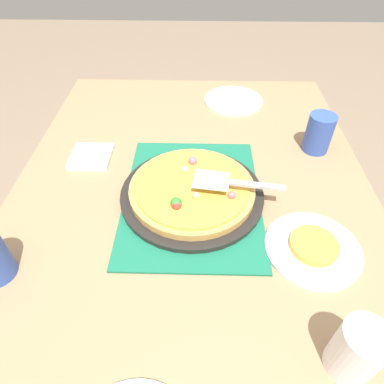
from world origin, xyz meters
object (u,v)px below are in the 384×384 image
plate_far_right (313,249)px  cup_near (357,351)px  plate_side (233,101)px  served_slice_right (314,245)px  cup_corner (319,133)px  napkin_stack (91,156)px  pizza (192,189)px  pizza_pan (192,194)px  pizza_server (230,182)px

plate_far_right → cup_near: cup_near is taller
plate_side → served_slice_right: size_ratio=2.00×
cup_corner → napkin_stack: (-0.07, 0.69, -0.05)m
pizza → plate_side: bearing=-15.5°
cup_corner → cup_near: bearing=171.4°
pizza_pan → served_slice_right: (-0.17, -0.28, 0.01)m
cup_corner → pizza_pan: bearing=120.8°
plate_far_right → served_slice_right: served_slice_right is taller
pizza_pan → served_slice_right: bearing=-120.6°
pizza → plate_side: 0.54m
cup_near → pizza_server: (0.40, 0.19, 0.01)m
plate_side → cup_near: size_ratio=1.83×
pizza → plate_far_right: (-0.17, -0.28, -0.03)m
plate_far_right → plate_side: bearing=11.3°
pizza_pan → pizza_server: pizza_server is taller
pizza_pan → plate_side: pizza_pan is taller
served_slice_right → pizza_server: size_ratio=0.47×
plate_side → cup_corner: size_ratio=1.83×
plate_far_right → plate_side: same height
served_slice_right → plate_side: bearing=11.3°
served_slice_right → pizza_server: bearing=50.5°
cup_near → plate_side: bearing=8.4°
pizza → cup_near: 0.50m
cup_corner → plate_side: bearing=38.4°
plate_far_right → napkin_stack: napkin_stack is taller
pizza → plate_far_right: pizza is taller
cup_near → cup_corner: same height
pizza_pan → pizza: (-0.00, 0.00, 0.02)m
plate_far_right → cup_near: (-0.25, -0.00, 0.06)m
served_slice_right → napkin_stack: 0.68m
plate_far_right → pizza_server: pizza_server is taller
plate_side → cup_near: bearing=-171.6°
napkin_stack → pizza_pan: bearing=-117.5°
cup_near → napkin_stack: (0.58, 0.59, -0.05)m
plate_far_right → plate_side: 0.70m
pizza_pan → plate_side: bearing=-15.5°
pizza_pan → napkin_stack: bearing=62.5°
cup_corner → napkin_stack: bearing=95.4°
pizza → cup_corner: (0.23, -0.38, 0.03)m
plate_side → pizza_server: size_ratio=0.94×
plate_side → cup_corner: (-0.30, -0.24, 0.06)m
cup_corner → pizza: bearing=120.8°
plate_far_right → napkin_stack: (0.33, 0.59, 0.00)m
pizza_pan → cup_near: cup_near is taller
cup_near → plate_far_right: bearing=0.2°
plate_side → pizza_server: (-0.54, 0.05, 0.06)m
pizza → napkin_stack: (0.16, 0.31, -0.03)m
served_slice_right → cup_near: size_ratio=0.92×
pizza_pan → pizza: bearing=159.1°
plate_far_right → pizza_server: bearing=50.5°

